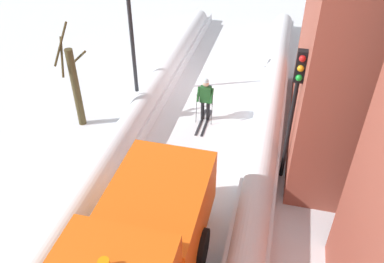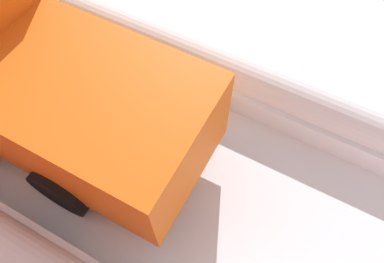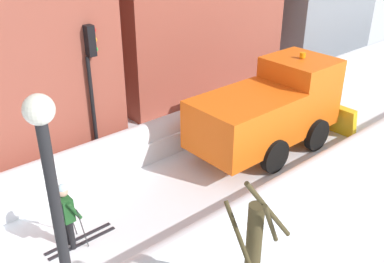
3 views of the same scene
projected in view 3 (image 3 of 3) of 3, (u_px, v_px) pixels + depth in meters
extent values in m
plane|color=white|center=(273.00, 147.00, 15.26)|extent=(80.00, 80.00, 0.00)
cube|color=white|center=(225.00, 116.00, 16.72)|extent=(1.10, 36.00, 0.71)
cylinder|color=white|center=(225.00, 107.00, 16.56)|extent=(0.90, 34.20, 0.90)
cube|color=white|center=(335.00, 168.00, 13.51)|extent=(1.10, 36.00, 0.51)
cylinder|color=white|center=(336.00, 161.00, 13.40)|extent=(0.90, 34.20, 0.90)
cube|color=orange|center=(245.00, 121.00, 13.86)|extent=(2.30, 3.40, 1.60)
cube|color=orange|center=(298.00, 90.00, 15.28)|extent=(2.20, 2.00, 2.30)
cube|color=black|center=(316.00, 71.00, 15.61)|extent=(1.85, 0.06, 1.01)
cube|color=yellow|center=(317.00, 111.00, 16.61)|extent=(3.20, 0.46, 1.13)
cylinder|color=orange|center=(303.00, 55.00, 14.70)|extent=(0.20, 0.20, 0.18)
cylinder|color=black|center=(265.00, 114.00, 16.42)|extent=(0.25, 1.10, 1.10)
cylinder|color=black|center=(317.00, 135.00, 14.87)|extent=(0.25, 1.10, 1.10)
cylinder|color=black|center=(223.00, 131.00, 15.14)|extent=(0.25, 1.10, 1.10)
cylinder|color=black|center=(275.00, 156.00, 13.59)|extent=(0.25, 1.10, 1.10)
cylinder|color=black|center=(67.00, 230.00, 10.66)|extent=(0.14, 0.14, 0.82)
cylinder|color=black|center=(72.00, 235.00, 10.51)|extent=(0.14, 0.14, 0.82)
cube|color=#1E5123|center=(66.00, 208.00, 10.26)|extent=(0.42, 0.26, 0.62)
cube|color=#262D38|center=(57.00, 211.00, 10.12)|extent=(0.32, 0.16, 0.44)
sphere|color=tan|center=(63.00, 192.00, 10.05)|extent=(0.24, 0.24, 0.24)
sphere|color=silver|center=(62.00, 188.00, 10.00)|extent=(0.22, 0.22, 0.22)
cylinder|color=#1E5123|center=(64.00, 201.00, 10.48)|extent=(0.09, 0.33, 0.56)
cylinder|color=#1E5123|center=(75.00, 211.00, 10.13)|extent=(0.09, 0.33, 0.56)
cube|color=black|center=(79.00, 238.00, 10.98)|extent=(0.09, 1.80, 0.03)
cube|color=black|center=(83.00, 243.00, 10.84)|extent=(0.09, 1.80, 0.03)
cylinder|color=#262628|center=(71.00, 217.00, 10.83)|extent=(0.02, 0.19, 1.19)
cylinder|color=#262628|center=(83.00, 229.00, 10.43)|extent=(0.02, 0.19, 1.19)
cylinder|color=black|center=(94.00, 112.00, 13.54)|extent=(0.12, 0.12, 3.56)
cube|color=black|center=(90.00, 41.00, 12.62)|extent=(0.28, 0.24, 0.90)
sphere|color=red|center=(93.00, 30.00, 12.56)|extent=(0.18, 0.18, 0.18)
sphere|color=gold|center=(94.00, 40.00, 12.69)|extent=(0.18, 0.18, 0.18)
sphere|color=green|center=(95.00, 49.00, 12.82)|extent=(0.18, 0.18, 0.18)
sphere|color=silver|center=(39.00, 110.00, 5.29)|extent=(0.40, 0.40, 0.40)
cylinder|color=#433921|center=(239.00, 236.00, 7.22)|extent=(0.96, 0.32, 0.87)
cylinder|color=#433921|center=(269.00, 210.00, 6.81)|extent=(0.31, 0.95, 1.34)
cylinder|color=#433921|center=(271.00, 224.00, 7.14)|extent=(0.32, 0.77, 1.25)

